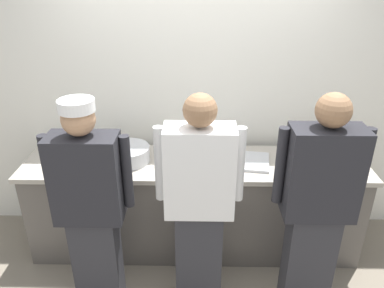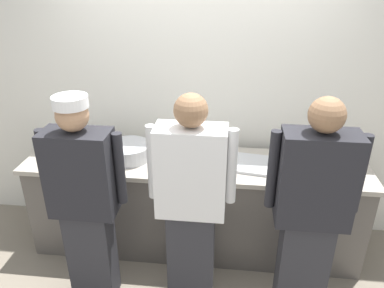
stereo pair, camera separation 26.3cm
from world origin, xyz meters
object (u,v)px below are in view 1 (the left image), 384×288
chef_far_right (317,205)px  plate_stack_rear (78,153)px  plate_stack_front (304,156)px  chef_near_left (90,206)px  squeeze_bottle_primary (321,143)px  ramekin_orange_sauce (333,164)px  ramekin_red_sauce (186,164)px  sheet_tray (239,160)px  mixing_bowl_steel (127,154)px  ramekin_green_sauce (164,165)px  chef_center (199,202)px

chef_far_right → plate_stack_rear: bearing=158.4°
plate_stack_front → chef_near_left: bearing=-156.3°
chef_near_left → squeeze_bottle_primary: 2.04m
ramekin_orange_sauce → ramekin_red_sauce: bearing=-179.3°
chef_far_right → sheet_tray: bearing=126.1°
plate_stack_rear → ramekin_orange_sauce: (2.18, -0.16, -0.00)m
chef_near_left → mixing_bowl_steel: (0.14, 0.67, 0.06)m
ramekin_green_sauce → chef_center: bearing=-59.7°
plate_stack_rear → squeeze_bottle_primary: 2.15m
plate_stack_front → mixing_bowl_steel: mixing_bowl_steel is taller
ramekin_orange_sauce → plate_stack_rear: bearing=175.8°
chef_near_left → sheet_tray: bearing=31.6°
chef_near_left → chef_center: 0.76m
chef_near_left → plate_stack_front: 1.82m
chef_far_right → mixing_bowl_steel: bearing=155.4°
chef_far_right → plate_stack_front: (0.09, 0.71, 0.01)m
ramekin_orange_sauce → plate_stack_front: bearing=147.8°
mixing_bowl_steel → plate_stack_front: bearing=2.2°
chef_center → sheet_tray: 0.71m
plate_stack_front → chef_center: bearing=-143.2°
plate_stack_rear → ramekin_orange_sauce: size_ratio=2.08×
sheet_tray → ramekin_orange_sauce: bearing=-5.4°
plate_stack_front → ramekin_orange_sauce: bearing=-32.2°
chef_far_right → mixing_bowl_steel: size_ratio=4.40×
chef_near_left → sheet_tray: size_ratio=3.30×
chef_near_left → ramekin_orange_sauce: (1.87, 0.60, 0.02)m
chef_center → ramekin_red_sauce: 0.54m
sheet_tray → chef_center: bearing=-118.6°
chef_center → plate_stack_rear: 1.28m
chef_near_left → chef_center: (0.76, 0.05, 0.01)m
sheet_tray → ramekin_green_sauce: bearing=-169.4°
chef_center → mixing_bowl_steel: (-0.62, 0.62, 0.06)m
chef_far_right → plate_stack_front: chef_far_right is taller
chef_far_right → sheet_tray: chef_far_right is taller
plate_stack_front → ramekin_red_sauce: 1.03m
squeeze_bottle_primary → ramekin_orange_sauce: 0.28m
chef_near_left → sheet_tray: chef_near_left is taller
chef_near_left → plate_stack_front: (1.66, 0.73, 0.03)m
chef_near_left → chef_center: bearing=4.0°
chef_near_left → ramekin_red_sauce: 0.87m
chef_center → squeeze_bottle_primary: bearing=37.0°
ramekin_red_sauce → mixing_bowl_steel: bearing=170.2°
chef_far_right → ramekin_orange_sauce: size_ratio=17.61×
chef_center → ramekin_orange_sauce: bearing=26.2°
chef_center → ramekin_orange_sauce: size_ratio=17.41×
plate_stack_rear → chef_center: bearing=-33.7°
chef_far_right → mixing_bowl_steel: chef_far_right is taller
plate_stack_front → sheet_tray: bearing=-174.3°
chef_near_left → mixing_bowl_steel: chef_near_left is taller
chef_far_right → sheet_tray: (-0.48, 0.66, -0.01)m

